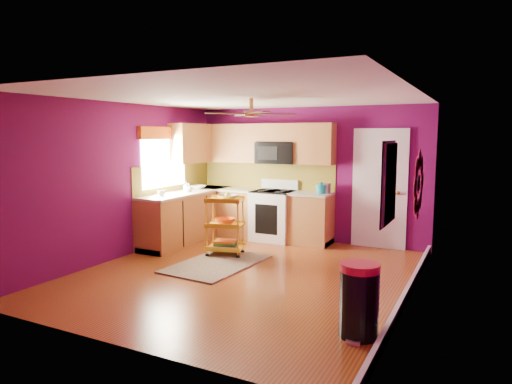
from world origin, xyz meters
The scene contains 18 objects.
ground centered at (0.00, 0.00, 0.00)m, with size 5.00×5.00×0.00m, color maroon.
room_envelope centered at (0.03, 0.00, 1.63)m, with size 4.54×5.04×2.52m.
lower_cabinets centered at (-1.35, 1.82, 0.43)m, with size 2.81×2.31×0.94m.
electric_range centered at (-0.55, 2.17, 0.48)m, with size 0.76×0.66×1.13m.
upper_cabinetry centered at (-1.24, 2.17, 1.80)m, with size 2.80×2.30×1.26m.
left_window centered at (-2.22, 1.05, 1.74)m, with size 0.08×1.35×1.08m.
panel_door centered at (1.35, 2.47, 1.02)m, with size 0.95×0.11×2.15m.
right_wall_art centered at (2.23, -0.34, 1.44)m, with size 0.04×2.74×1.04m.
ceiling_fan centered at (0.00, 0.20, 2.29)m, with size 1.01×1.01×0.26m.
shag_rug centered at (-0.63, 0.26, 0.01)m, with size 1.03×1.67×0.02m, color black.
rolling_cart centered at (-0.79, 0.79, 0.54)m, with size 0.67×0.56×1.05m.
trash_can centered at (1.96, -1.27, 0.37)m, with size 0.41×0.43×0.74m.
teal_kettle centered at (0.37, 2.20, 1.02)m, with size 0.18×0.18×0.21m.
toaster centered at (0.40, 2.26, 1.03)m, with size 0.22×0.15×0.18m, color beige.
soap_bottle_a centered at (-1.93, 1.31, 1.04)m, with size 0.09×0.09×0.20m, color #EA3F72.
soap_bottle_b centered at (-1.89, 1.32, 1.02)m, with size 0.13×0.13×0.17m, color white.
counter_dish centered at (-2.01, 1.82, 0.97)m, with size 0.27×0.27×0.07m, color white.
counter_cup centered at (-1.97, 0.63, 0.99)m, with size 0.12×0.12×0.10m, color white.
Camera 1 is at (3.00, -5.57, 1.98)m, focal length 32.00 mm.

